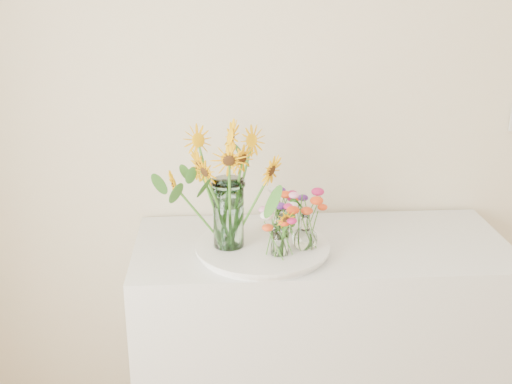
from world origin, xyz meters
TOP-DOWN VIEW (x-y plane):
  - counter at (-0.38, 1.93)m, footprint 1.40×0.60m
  - tray at (-0.61, 1.86)m, footprint 0.46×0.46m
  - mason_jar at (-0.73, 1.86)m, footprint 0.14×0.14m
  - sunflower_bouquet at (-0.73, 1.86)m, footprint 0.83×0.83m
  - small_vase_a at (-0.56, 1.78)m, footprint 0.07×0.07m
  - wildflower_posy_a at (-0.56, 1.78)m, footprint 0.21×0.21m
  - small_vase_b at (-0.46, 1.83)m, footprint 0.11×0.11m
  - wildflower_posy_b at (-0.46, 1.83)m, footprint 0.20×0.20m
  - small_vase_c at (-0.53, 1.97)m, footprint 0.07×0.07m
  - wildflower_posy_c at (-0.53, 1.97)m, footprint 0.18×0.18m

SIDE VIEW (x-z plane):
  - counter at x=-0.38m, z-range 0.00..0.90m
  - tray at x=-0.61m, z-range 0.90..0.92m
  - small_vase_c at x=-0.53m, z-range 0.93..1.03m
  - small_vase_a at x=-0.56m, z-range 0.93..1.03m
  - small_vase_b at x=-0.46m, z-range 0.93..1.06m
  - wildflower_posy_c at x=-0.53m, z-range 0.93..1.12m
  - wildflower_posy_a at x=-0.56m, z-range 0.93..1.12m
  - wildflower_posy_b at x=-0.46m, z-range 0.93..1.15m
  - mason_jar at x=-0.73m, z-range 0.93..1.18m
  - sunflower_bouquet at x=-0.73m, z-range 0.93..1.38m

